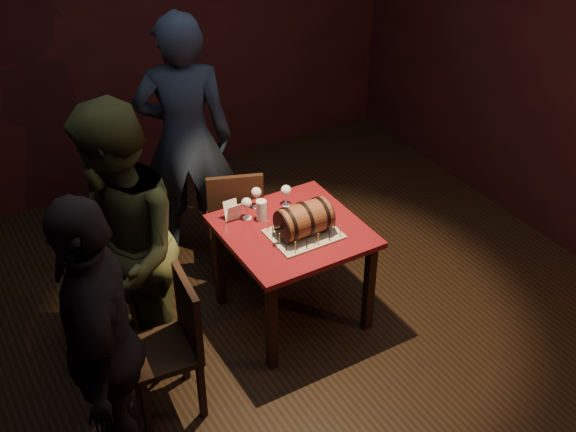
{
  "coord_description": "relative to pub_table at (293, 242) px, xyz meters",
  "views": [
    {
      "loc": [
        -1.83,
        -3.21,
        3.49
      ],
      "look_at": [
        0.08,
        0.05,
        0.95
      ],
      "focal_mm": 45.0,
      "sensor_mm": 36.0,
      "label": 1
    }
  ],
  "objects": [
    {
      "name": "room_shell",
      "position": [
        -0.18,
        -0.16,
        0.76
      ],
      "size": [
        5.04,
        5.04,
        2.8
      ],
      "color": "black",
      "rests_on": "ground"
    },
    {
      "name": "pub_table",
      "position": [
        0.0,
        0.0,
        0.0
      ],
      "size": [
        0.9,
        0.9,
        0.75
      ],
      "color": "#540E14",
      "rests_on": "ground"
    },
    {
      "name": "cake_board",
      "position": [
        0.03,
        -0.1,
        0.12
      ],
      "size": [
        0.45,
        0.35,
        0.01
      ],
      "primitive_type": "cube",
      "color": "#A39A83",
      "rests_on": "pub_table"
    },
    {
      "name": "barrel_cake",
      "position": [
        0.03,
        -0.1,
        0.23
      ],
      "size": [
        0.4,
        0.24,
        0.24
      ],
      "color": "brown",
      "rests_on": "cake_board"
    },
    {
      "name": "birthday_candles",
      "position": [
        0.03,
        -0.1,
        0.16
      ],
      "size": [
        0.4,
        0.3,
        0.09
      ],
      "color": "#E0CC86",
      "rests_on": "cake_board"
    },
    {
      "name": "wine_glass_left",
      "position": [
        -0.2,
        0.26,
        0.23
      ],
      "size": [
        0.07,
        0.07,
        0.16
      ],
      "color": "silver",
      "rests_on": "pub_table"
    },
    {
      "name": "wine_glass_mid",
      "position": [
        -0.08,
        0.35,
        0.23
      ],
      "size": [
        0.07,
        0.07,
        0.16
      ],
      "color": "silver",
      "rests_on": "pub_table"
    },
    {
      "name": "wine_glass_right",
      "position": [
        0.1,
        0.27,
        0.23
      ],
      "size": [
        0.07,
        0.07,
        0.16
      ],
      "color": "silver",
      "rests_on": "pub_table"
    },
    {
      "name": "pint_of_ale",
      "position": [
        -0.13,
        0.19,
        0.18
      ],
      "size": [
        0.07,
        0.07,
        0.15
      ],
      "color": "silver",
      "rests_on": "pub_table"
    },
    {
      "name": "menu_card",
      "position": [
        -0.29,
        0.3,
        0.17
      ],
      "size": [
        0.1,
        0.05,
        0.13
      ],
      "primitive_type": null,
      "color": "white",
      "rests_on": "pub_table"
    },
    {
      "name": "chair_back",
      "position": [
        -0.13,
        0.62,
        -0.12
      ],
      "size": [
        0.52,
        0.52,
        0.93
      ],
      "color": "black",
      "rests_on": "ground"
    },
    {
      "name": "chair_left_rear",
      "position": [
        -1.13,
        0.41,
        -0.12
      ],
      "size": [
        0.47,
        0.47,
        0.93
      ],
      "color": "black",
      "rests_on": "ground"
    },
    {
      "name": "chair_left_front",
      "position": [
        -1.01,
        -0.34,
        -0.12
      ],
      "size": [
        0.44,
        0.44,
        0.93
      ],
      "color": "black",
      "rests_on": "ground"
    },
    {
      "name": "person_back",
      "position": [
        -0.27,
        1.11,
        0.34
      ],
      "size": [
        0.84,
        0.71,
        1.96
      ],
      "primitive_type": "imported",
      "rotation": [
        0.0,
        0.0,
        2.74
      ],
      "color": "#17202F",
      "rests_on": "ground"
    },
    {
      "name": "person_left_rear",
      "position": [
        -1.14,
        0.08,
        0.3
      ],
      "size": [
        0.89,
        1.04,
        1.88
      ],
      "primitive_type": "imported",
      "rotation": [
        0.0,
        0.0,
        -1.78
      ],
      "color": "#373E1F",
      "rests_on": "ground"
    },
    {
      "name": "person_left_front",
      "position": [
        -1.48,
        -0.57,
        0.26
      ],
      "size": [
        0.75,
        1.13,
        1.79
      ],
      "primitive_type": "imported",
      "rotation": [
        0.0,
        0.0,
        -1.89
      ],
      "color": "black",
      "rests_on": "ground"
    }
  ]
}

